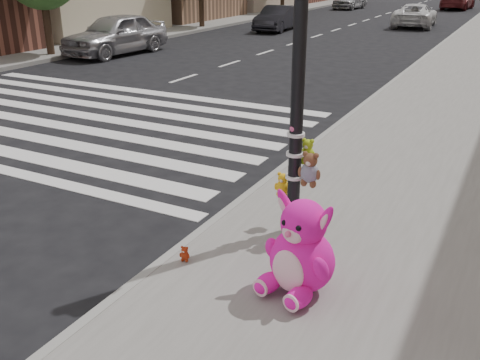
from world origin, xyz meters
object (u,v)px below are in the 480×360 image
Objects in this scene: signal_pole at (299,104)px; car_silver_far at (116,34)px; red_teddy at (185,254)px; car_white_near at (415,15)px; pink_bunny at (300,253)px; car_dark_far at (277,18)px.

signal_pole reaches higher than car_silver_far.
car_white_near is (-2.85, 28.00, 0.40)m from red_teddy.
car_silver_far is at bearing 124.74° from red_teddy.
car_dark_far is (-10.37, 22.54, 0.06)m from pink_bunny.
car_silver_far is at bearing 57.27° from car_white_near.
pink_bunny is at bearing -70.05° from car_dark_far.
car_white_near is (8.43, 15.70, -0.16)m from car_silver_far.
signal_pole is 0.87× the size of car_white_near.
signal_pole is 1.83m from pink_bunny.
signal_pole is 26.98m from car_white_near.
pink_bunny is 24.81m from car_dark_far.
red_teddy is at bearing -122.33° from signal_pole.
pink_bunny is 0.24× the size of car_silver_far.
pink_bunny is 28.26m from car_white_near.
car_dark_far reaches higher than pink_bunny.
pink_bunny is 0.24× the size of car_white_near.
pink_bunny is 5.61× the size of red_teddy.
car_white_near reaches higher than red_teddy.
red_teddy is (-1.39, -0.07, -0.35)m from pink_bunny.
car_silver_far is 1.19× the size of car_dark_far.
red_teddy is 28.15m from car_white_near.
signal_pole reaches higher than car_dark_far.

